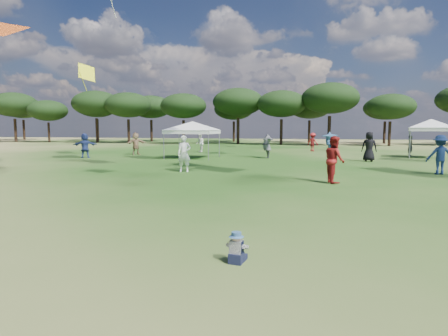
{
  "coord_description": "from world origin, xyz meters",
  "views": [
    {
      "loc": [
        1.24,
        -3.36,
        2.12
      ],
      "look_at": [
        -0.2,
        2.75,
        1.45
      ],
      "focal_mm": 30.0,
      "sensor_mm": 36.0,
      "label": 1
    }
  ],
  "objects": [
    {
      "name": "tent_left",
      "position": [
        -6.89,
        21.64,
        2.44
      ],
      "size": [
        6.62,
        6.62,
        2.87
      ],
      "rotation": [
        0.0,
        0.0,
        0.01
      ],
      "color": "gray",
      "rests_on": "ground"
    },
    {
      "name": "festival_crowd",
      "position": [
        -1.24,
        23.54,
        0.87
      ],
      "size": [
        28.28,
        23.15,
        1.89
      ],
      "color": "maroon",
      "rests_on": "ground"
    },
    {
      "name": "toddler",
      "position": [
        0.12,
        2.26,
        0.22
      ],
      "size": [
        0.35,
        0.38,
        0.5
      ],
      "rotation": [
        0.0,
        0.0,
        -0.13
      ],
      "color": "#161931",
      "rests_on": "ground"
    },
    {
      "name": "tent_right",
      "position": [
        9.4,
        25.82,
        2.62
      ],
      "size": [
        5.51,
        5.51,
        3.04
      ],
      "rotation": [
        0.0,
        0.0,
        -0.21
      ],
      "color": "gray",
      "rests_on": "ground"
    },
    {
      "name": "tree_line",
      "position": [
        2.39,
        47.41,
        5.42
      ],
      "size": [
        108.78,
        17.63,
        7.77
      ],
      "color": "black",
      "rests_on": "ground"
    }
  ]
}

